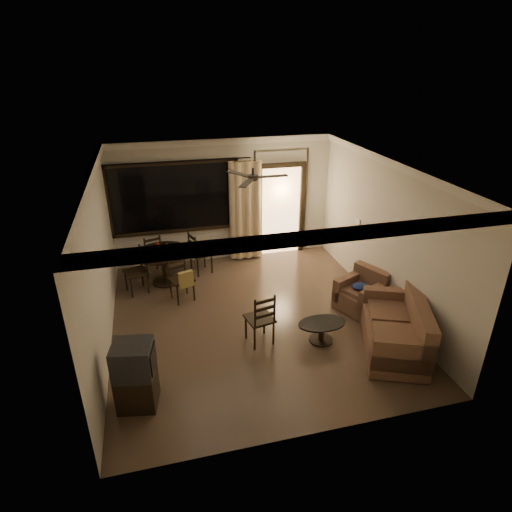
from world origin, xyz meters
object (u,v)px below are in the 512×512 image
object	(u,v)px
tv_cabinet	(136,375)
coffee_table	(322,329)
dining_chair_north	(152,262)
sofa	(398,331)
dining_chair_west	(137,279)
dining_chair_south	(182,286)
side_chair	(260,327)
dining_chair_east	(201,261)
armchair	(362,293)
dining_table	(164,258)

from	to	relation	value
tv_cabinet	coffee_table	xyz separation A→B (m)	(3.00, 0.73, -0.26)
coffee_table	dining_chair_north	bearing A→B (deg)	129.82
dining_chair_north	tv_cabinet	bearing A→B (deg)	66.20
sofa	coffee_table	distance (m)	1.23
dining_chair_north	coffee_table	size ratio (longest dim) A/B	1.16
dining_chair_west	dining_chair_south	bearing A→B (deg)	38.77
side_chair	dining_chair_west	bearing A→B (deg)	-59.97
dining_chair_east	armchair	size ratio (longest dim) A/B	0.95
dining_chair_south	sofa	bearing A→B (deg)	-56.26
sofa	dining_chair_south	bearing A→B (deg)	165.12
dining_chair_south	side_chair	distance (m)	2.06
dining_table	dining_chair_west	bearing A→B (deg)	-154.45
sofa	armchair	distance (m)	1.30
coffee_table	tv_cabinet	bearing A→B (deg)	-166.24
dining_chair_east	sofa	xyz separation A→B (m)	(2.73, -3.55, 0.08)
dining_chair_west	dining_chair_north	size ratio (longest dim) A/B	1.00
dining_chair_south	tv_cabinet	xyz separation A→B (m)	(-0.86, -2.68, 0.20)
dining_chair_west	armchair	distance (m)	4.47
dining_chair_north	sofa	bearing A→B (deg)	116.36
coffee_table	side_chair	distance (m)	1.04
dining_table	dining_chair_west	xyz separation A→B (m)	(-0.58, -0.27, -0.28)
dining_table	side_chair	bearing A→B (deg)	-61.06
sofa	dining_chair_north	bearing A→B (deg)	157.74
sofa	armchair	bearing A→B (deg)	110.88
dining_chair_south	armchair	distance (m)	3.48
dining_chair_north	sofa	distance (m)	5.31
dining_chair_south	dining_chair_north	distance (m)	1.37
dining_table	tv_cabinet	world-z (taller)	tv_cabinet
dining_chair_west	sofa	xyz separation A→B (m)	(4.10, -3.00, 0.08)
dining_chair_west	tv_cabinet	bearing A→B (deg)	-19.24
tv_cabinet	armchair	bearing A→B (deg)	30.80
dining_table	dining_chair_north	distance (m)	0.59
coffee_table	side_chair	size ratio (longest dim) A/B	0.85
dining_chair_south	dining_chair_north	size ratio (longest dim) A/B	1.00
dining_chair_east	dining_chair_south	xyz separation A→B (m)	(-0.51, -1.08, 0.02)
tv_cabinet	side_chair	size ratio (longest dim) A/B	1.03
sofa	side_chair	size ratio (longest dim) A/B	1.96
dining_chair_north	armchair	size ratio (longest dim) A/B	0.95
sofa	side_chair	bearing A→B (deg)	-176.91
armchair	side_chair	distance (m)	2.23
dining_chair_north	sofa	xyz separation A→B (m)	(3.78, -3.73, 0.08)
tv_cabinet	armchair	distance (m)	4.42
dining_table	dining_chair_south	distance (m)	0.90
dining_chair_east	armchair	distance (m)	3.56
coffee_table	armchair	bearing A→B (deg)	34.58
armchair	coffee_table	xyz separation A→B (m)	(-1.14, -0.79, -0.07)
dining_chair_east	coffee_table	size ratio (longest dim) A/B	1.16
dining_chair_east	dining_chair_south	distance (m)	1.20
dining_chair_south	dining_table	bearing A→B (deg)	89.88
dining_chair_east	dining_chair_north	xyz separation A→B (m)	(-1.05, 0.18, 0.00)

